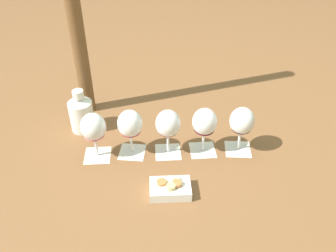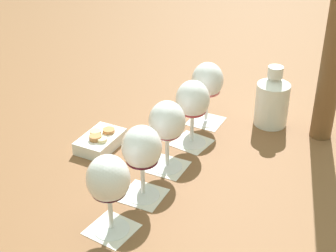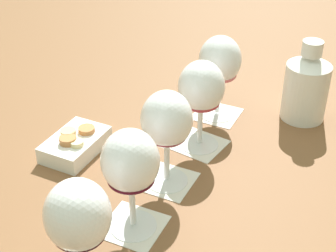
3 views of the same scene
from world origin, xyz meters
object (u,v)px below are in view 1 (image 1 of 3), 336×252
Objects in this scene: wine_glass_2 at (168,125)px; wine_glass_1 at (130,126)px; snack_dish at (170,188)px; wine_glass_0 at (93,129)px; wine_glass_3 at (205,124)px; ceramic_vase at (81,113)px; wine_glass_4 at (242,123)px.

wine_glass_1 is at bearing -140.45° from wine_glass_2.
wine_glass_1 is 0.26m from snack_dish.
wine_glass_0 is 0.38m from wine_glass_3.
wine_glass_3 is at bearing 20.79° from ceramic_vase.
snack_dish is (0.48, -0.07, -0.06)m from ceramic_vase.
wine_glass_0 and wine_glass_2 have the same top height.
wine_glass_3 is at bearing 39.31° from wine_glass_1.
wine_glass_1 is 1.00× the size of wine_glass_2.
wine_glass_4 is (0.10, 0.08, -0.00)m from wine_glass_3.
wine_glass_0 is at bearing -139.28° from wine_glass_4.
wine_glass_4 is (0.39, 0.34, -0.00)m from wine_glass_0.
wine_glass_2 is at bearing 42.43° from wine_glass_0.
wine_glass_0 is 0.13m from wine_glass_1.
wine_glass_3 reaches higher than snack_dish.
wine_glass_3 is at bearing -141.00° from wine_glass_4.
snack_dish is at bearing -102.74° from wine_glass_4.
ceramic_vase is at bearing 153.10° from wine_glass_0.
wine_glass_1 is 1.15× the size of snack_dish.
wine_glass_2 is at bearing -140.94° from wine_glass_3.
wine_glass_2 is 1.00× the size of wine_glass_4.
wine_glass_2 is (0.19, 0.17, -0.00)m from wine_glass_0.
wine_glass_0 is at bearing -137.57° from wine_glass_2.
wine_glass_3 is 1.02× the size of ceramic_vase.
wine_glass_1 is 1.02× the size of ceramic_vase.
wine_glass_4 is 1.15× the size of snack_dish.
wine_glass_0 is 1.00× the size of wine_glass_2.
ceramic_vase is at bearing 171.94° from snack_dish.
wine_glass_0 is 0.19m from ceramic_vase.
wine_glass_2 is (0.10, 0.08, -0.00)m from wine_glass_1.
wine_glass_3 is at bearing 41.31° from wine_glass_0.
wine_glass_1 is at bearing 1.59° from ceramic_vase.
wine_glass_3 is 0.26m from snack_dish.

